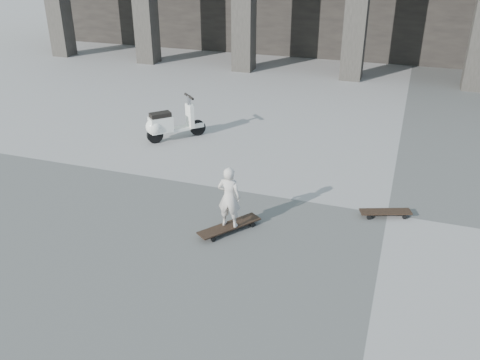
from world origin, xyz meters
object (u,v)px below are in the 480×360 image
(skateboard_spare, at_px, (385,212))
(scooter, at_px, (166,124))
(longboard, at_px, (229,226))
(child, at_px, (229,197))

(skateboard_spare, height_order, scooter, scooter)
(skateboard_spare, bearing_deg, longboard, -170.99)
(scooter, bearing_deg, longboard, -96.74)
(skateboard_spare, bearing_deg, child, -170.99)
(scooter, bearing_deg, skateboard_spare, -67.79)
(longboard, relative_size, child, 1.02)
(longboard, xyz_separation_m, child, (-0.00, -0.00, 0.51))
(longboard, distance_m, scooter, 4.09)
(child, distance_m, scooter, 4.09)
(skateboard_spare, xyz_separation_m, child, (-2.24, -1.25, 0.52))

